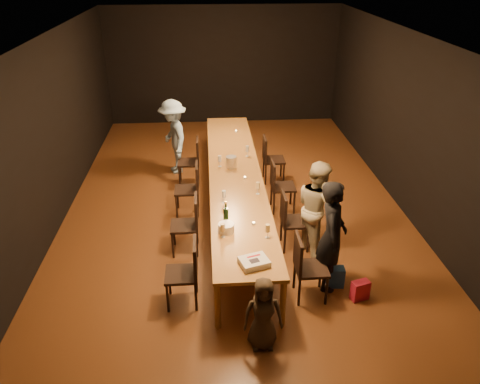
{
  "coord_description": "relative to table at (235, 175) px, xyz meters",
  "views": [
    {
      "loc": [
        -0.45,
        -7.31,
        4.16
      ],
      "look_at": [
        -0.0,
        -1.21,
        1.0
      ],
      "focal_mm": 35.0,
      "sensor_mm": 36.0,
      "label": 1
    }
  ],
  "objects": [
    {
      "name": "ground",
      "position": [
        0.0,
        0.0,
        -0.7
      ],
      "size": [
        10.0,
        10.0,
        0.0
      ],
      "primitive_type": "plane",
      "color": "#492A12",
      "rests_on": "ground"
    },
    {
      "name": "room_shell",
      "position": [
        0.0,
        0.0,
        1.38
      ],
      "size": [
        6.04,
        10.04,
        3.02
      ],
      "color": "black",
      "rests_on": "ground"
    },
    {
      "name": "table",
      "position": [
        0.0,
        0.0,
        0.0
      ],
      "size": [
        0.9,
        6.0,
        0.75
      ],
      "color": "#9C642D",
      "rests_on": "ground"
    },
    {
      "name": "chair_right_0",
      "position": [
        0.85,
        -2.4,
        -0.24
      ],
      "size": [
        0.42,
        0.42,
        0.93
      ],
      "primitive_type": null,
      "rotation": [
        0.0,
        0.0,
        -1.57
      ],
      "color": "black",
      "rests_on": "ground"
    },
    {
      "name": "chair_right_1",
      "position": [
        0.85,
        -1.2,
        -0.24
      ],
      "size": [
        0.42,
        0.42,
        0.93
      ],
      "primitive_type": null,
      "rotation": [
        0.0,
        0.0,
        -1.57
      ],
      "color": "black",
      "rests_on": "ground"
    },
    {
      "name": "chair_right_2",
      "position": [
        0.85,
        0.0,
        -0.24
      ],
      "size": [
        0.42,
        0.42,
        0.93
      ],
      "primitive_type": null,
      "rotation": [
        0.0,
        0.0,
        -1.57
      ],
      "color": "black",
      "rests_on": "ground"
    },
    {
      "name": "chair_right_3",
      "position": [
        0.85,
        1.2,
        -0.24
      ],
      "size": [
        0.42,
        0.42,
        0.93
      ],
      "primitive_type": null,
      "rotation": [
        0.0,
        0.0,
        -1.57
      ],
      "color": "black",
      "rests_on": "ground"
    },
    {
      "name": "chair_left_0",
      "position": [
        -0.85,
        -2.4,
        -0.24
      ],
      "size": [
        0.42,
        0.42,
        0.93
      ],
      "primitive_type": null,
      "rotation": [
        0.0,
        0.0,
        1.57
      ],
      "color": "black",
      "rests_on": "ground"
    },
    {
      "name": "chair_left_1",
      "position": [
        -0.85,
        -1.2,
        -0.24
      ],
      "size": [
        0.42,
        0.42,
        0.93
      ],
      "primitive_type": null,
      "rotation": [
        0.0,
        0.0,
        1.57
      ],
      "color": "black",
      "rests_on": "ground"
    },
    {
      "name": "chair_left_2",
      "position": [
        -0.85,
        0.0,
        -0.24
      ],
      "size": [
        0.42,
        0.42,
        0.93
      ],
      "primitive_type": null,
      "rotation": [
        0.0,
        0.0,
        1.57
      ],
      "color": "black",
      "rests_on": "ground"
    },
    {
      "name": "chair_left_3",
      "position": [
        -0.85,
        1.2,
        -0.24
      ],
      "size": [
        0.42,
        0.42,
        0.93
      ],
      "primitive_type": null,
      "rotation": [
        0.0,
        0.0,
        1.57
      ],
      "color": "black",
      "rests_on": "ground"
    },
    {
      "name": "woman_birthday",
      "position": [
        1.15,
        -2.17,
        0.09
      ],
      "size": [
        0.51,
        0.65,
        1.59
      ],
      "primitive_type": "imported",
      "rotation": [
        0.0,
        0.0,
        1.34
      ],
      "color": "black",
      "rests_on": "ground"
    },
    {
      "name": "woman_tan",
      "position": [
        1.15,
        -1.3,
        0.04
      ],
      "size": [
        0.74,
        0.85,
        1.49
      ],
      "primitive_type": "imported",
      "rotation": [
        0.0,
        0.0,
        1.85
      ],
      "color": "beige",
      "rests_on": "ground"
    },
    {
      "name": "man_blue",
      "position": [
        -1.15,
        1.79,
        0.07
      ],
      "size": [
        0.85,
        1.13,
        1.54
      ],
      "primitive_type": "imported",
      "rotation": [
        0.0,
        0.0,
        -1.26
      ],
      "color": "#92B9E2",
      "rests_on": "ground"
    },
    {
      "name": "child",
      "position": [
        0.11,
        -3.23,
        -0.23
      ],
      "size": [
        0.46,
        0.3,
        0.94
      ],
      "primitive_type": "imported",
      "rotation": [
        0.0,
        0.0,
        0.01
      ],
      "color": "#3A2E20",
      "rests_on": "ground"
    },
    {
      "name": "gift_bag_red",
      "position": [
        1.51,
        -2.51,
        -0.56
      ],
      "size": [
        0.26,
        0.19,
        0.28
      ],
      "primitive_type": "cube",
      "rotation": [
        0.0,
        0.0,
        0.29
      ],
      "color": "red",
      "rests_on": "ground"
    },
    {
      "name": "gift_bag_blue",
      "position": [
        1.25,
        -2.21,
        -0.55
      ],
      "size": [
        0.25,
        0.18,
        0.29
      ],
      "primitive_type": "cube",
      "rotation": [
        0.0,
        0.0,
        -0.09
      ],
      "color": "#275BAB",
      "rests_on": "ground"
    },
    {
      "name": "birthday_cake",
      "position": [
        0.06,
        -2.67,
        0.09
      ],
      "size": [
        0.4,
        0.36,
        0.08
      ],
      "rotation": [
        0.0,
        0.0,
        0.31
      ],
      "color": "white",
      "rests_on": "table"
    },
    {
      "name": "plate_stack",
      "position": [
        -0.24,
        -1.89,
        0.11
      ],
      "size": [
        0.22,
        0.22,
        0.12
      ],
      "primitive_type": "cylinder",
      "rotation": [
        0.0,
        0.0,
        -0.01
      ],
      "color": "white",
      "rests_on": "table"
    },
    {
      "name": "champagne_bottle",
      "position": [
        -0.23,
        -1.6,
        0.21
      ],
      "size": [
        0.09,
        0.09,
        0.31
      ],
      "primitive_type": null,
      "rotation": [
        0.0,
        0.0,
        0.21
      ],
      "color": "black",
      "rests_on": "table"
    },
    {
      "name": "ice_bucket",
      "position": [
        -0.05,
        0.24,
        0.15
      ],
      "size": [
        0.25,
        0.25,
        0.21
      ],
      "primitive_type": "cylinder",
      "rotation": [
        0.0,
        0.0,
        -0.41
      ],
      "color": "#B8B7BC",
      "rests_on": "table"
    },
    {
      "name": "wineglass_0",
      "position": [
        -0.29,
        -2.02,
        0.15
      ],
      "size": [
        0.06,
        0.06,
        0.21
      ],
      "primitive_type": null,
      "color": "beige",
      "rests_on": "table"
    },
    {
      "name": "wineglass_1",
      "position": [
        0.3,
        -2.08,
        0.15
      ],
      "size": [
        0.06,
        0.06,
        0.21
      ],
      "primitive_type": null,
      "color": "beige",
      "rests_on": "table"
    },
    {
      "name": "wineglass_2",
      "position": [
        -0.24,
        -1.06,
        0.15
      ],
      "size": [
        0.06,
        0.06,
        0.21
      ],
      "primitive_type": null,
      "color": "silver",
      "rests_on": "table"
    },
    {
      "name": "wineglass_3",
      "position": [
        0.3,
        -0.81,
        0.15
      ],
      "size": [
        0.06,
        0.06,
        0.21
      ],
      "primitive_type": null,
      "color": "beige",
      "rests_on": "table"
    },
    {
      "name": "wineglass_4",
      "position": [
        -0.25,
        0.29,
        0.15
      ],
      "size": [
        0.06,
        0.06,
        0.21
      ],
      "primitive_type": null,
      "color": "silver",
      "rests_on": "table"
    },
    {
      "name": "wineglass_5",
      "position": [
        0.27,
        0.72,
        0.15
      ],
      "size": [
        0.06,
        0.06,
        0.21
      ],
      "primitive_type": null,
      "color": "silver",
      "rests_on": "table"
    },
    {
      "name": "tealight_near",
      "position": [
        0.15,
        -1.72,
        0.06
      ],
      "size": [
        0.05,
        0.05,
        0.03
      ],
      "primitive_type": "cylinder",
      "color": "#B2B7B2",
      "rests_on": "table"
    },
    {
      "name": "tealight_mid",
      "position": [
        0.15,
        -0.23,
        0.06
      ],
      "size": [
        0.05,
        0.05,
        0.03
      ],
      "primitive_type": "cylinder",
      "color": "#B2B7B2",
      "rests_on": "table"
    },
    {
      "name": "tealight_far",
      "position": [
        0.15,
        2.05,
        0.06
      ],
      "size": [
        0.05,
        0.05,
        0.03
      ],
      "primitive_type": "cylinder",
      "color": "#B2B7B2",
      "rests_on": "table"
    }
  ]
}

